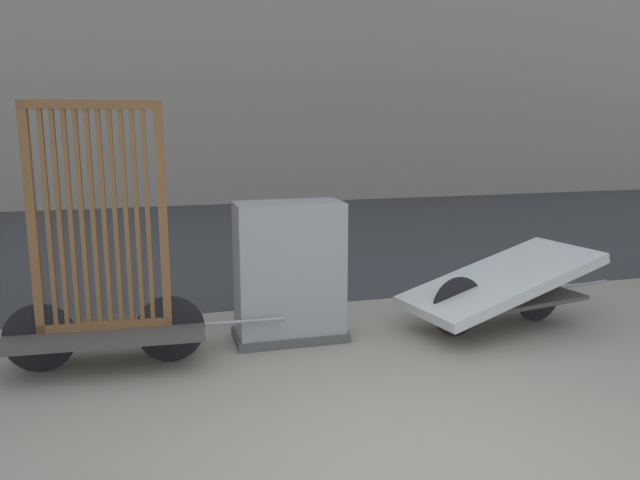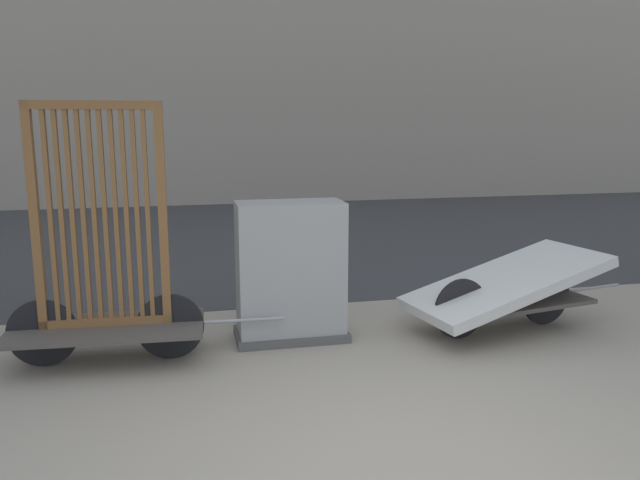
% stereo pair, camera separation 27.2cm
% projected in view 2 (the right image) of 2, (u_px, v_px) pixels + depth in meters
% --- Properties ---
extents(road_strip, '(56.00, 8.73, 0.01)m').
position_uv_depth(road_strip, '(251.00, 236.00, 11.08)').
color(road_strip, '#38383A').
rests_on(road_strip, ground_plane).
extents(bike_cart_with_bedframe, '(2.31, 0.86, 2.18)m').
position_uv_depth(bike_cart_with_bedframe, '(105.00, 279.00, 5.17)').
color(bike_cart_with_bedframe, '#4C4742').
rests_on(bike_cart_with_bedframe, ground_plane).
extents(bike_cart_with_mattress, '(2.48, 1.27, 0.76)m').
position_uv_depth(bike_cart_with_mattress, '(506.00, 287.00, 6.02)').
color(bike_cart_with_mattress, '#4C4742').
rests_on(bike_cart_with_mattress, ground_plane).
extents(utility_cabinet, '(1.04, 0.54, 1.30)m').
position_uv_depth(utility_cabinet, '(290.00, 276.00, 5.77)').
color(utility_cabinet, '#4C4C4C').
rests_on(utility_cabinet, ground_plane).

